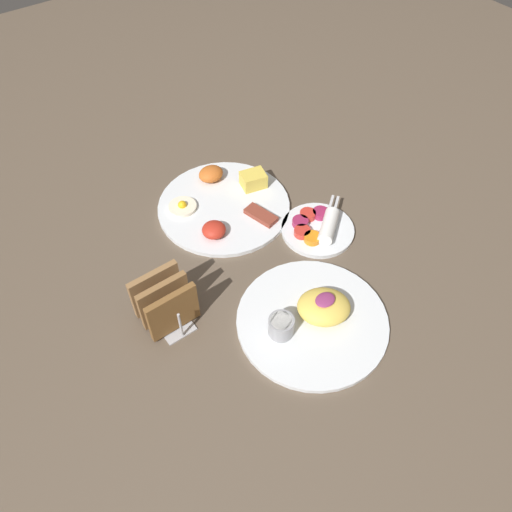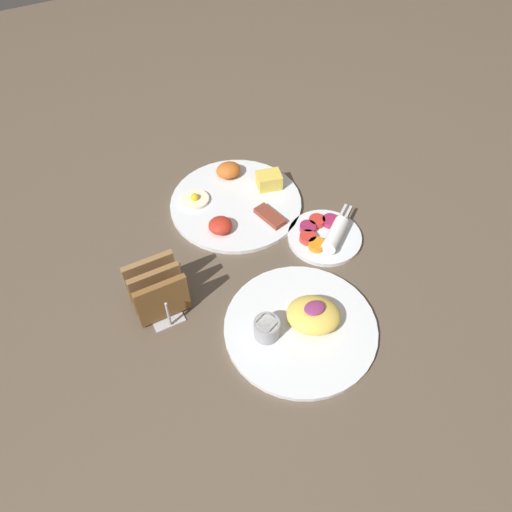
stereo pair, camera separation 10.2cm
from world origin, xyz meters
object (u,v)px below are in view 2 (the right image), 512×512
(plate_condiments, at_px, (325,235))
(toast_rack, at_px, (157,290))
(plate_foreground, at_px, (301,324))
(plate_breakfast, at_px, (236,200))

(plate_condiments, xyz_separation_m, toast_rack, (-0.38, 0.00, 0.04))
(plate_condiments, height_order, toast_rack, toast_rack)
(plate_foreground, bearing_deg, toast_rack, 141.19)
(plate_breakfast, distance_m, plate_foreground, 0.36)
(plate_breakfast, distance_m, plate_condiments, 0.22)
(plate_foreground, distance_m, toast_rack, 0.28)
(plate_breakfast, height_order, toast_rack, toast_rack)
(plate_breakfast, xyz_separation_m, toast_rack, (-0.26, -0.19, 0.04))
(toast_rack, bearing_deg, plate_foreground, -38.81)
(plate_condiments, bearing_deg, plate_breakfast, 123.05)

